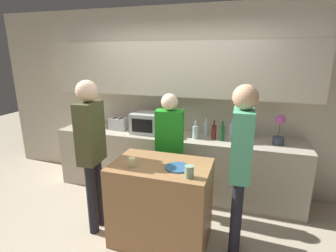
# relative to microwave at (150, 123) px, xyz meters

# --- Properties ---
(back_wall) EXTENTS (6.40, 0.40, 2.70)m
(back_wall) POSITION_rel_microwave_xyz_m (0.38, 0.27, 0.49)
(back_wall) COLOR beige
(back_wall) RESTS_ON ground_plane
(back_counter) EXTENTS (3.60, 0.62, 0.90)m
(back_counter) POSITION_rel_microwave_xyz_m (0.38, 0.00, -0.60)
(back_counter) COLOR #B7AD99
(back_counter) RESTS_ON ground_plane
(kitchen_island) EXTENTS (1.04, 0.67, 0.91)m
(kitchen_island) POSITION_rel_microwave_xyz_m (0.54, -1.09, -0.59)
(kitchen_island) COLOR #996B42
(kitchen_island) RESTS_ON ground_plane
(microwave) EXTENTS (0.52, 0.39, 0.30)m
(microwave) POSITION_rel_microwave_xyz_m (0.00, 0.00, 0.00)
(microwave) COLOR #B7BABC
(microwave) RESTS_ON back_counter
(toaster) EXTENTS (0.26, 0.16, 0.18)m
(toaster) POSITION_rel_microwave_xyz_m (-0.53, 0.00, -0.06)
(toaster) COLOR silver
(toaster) RESTS_ON back_counter
(potted_plant) EXTENTS (0.14, 0.14, 0.39)m
(potted_plant) POSITION_rel_microwave_xyz_m (1.77, 0.00, 0.05)
(potted_plant) COLOR #333D4C
(potted_plant) RESTS_ON back_counter
(bottle_0) EXTENTS (0.08, 0.08, 0.25)m
(bottle_0) POSITION_rel_microwave_xyz_m (0.70, -0.08, -0.05)
(bottle_0) COLOR silver
(bottle_0) RESTS_ON back_counter
(bottle_1) EXTENTS (0.07, 0.07, 0.27)m
(bottle_1) POSITION_rel_microwave_xyz_m (0.82, 0.07, -0.05)
(bottle_1) COLOR silver
(bottle_1) RESTS_ON back_counter
(bottle_2) EXTENTS (0.07, 0.07, 0.27)m
(bottle_2) POSITION_rel_microwave_xyz_m (0.95, -0.03, -0.05)
(bottle_2) COLOR maroon
(bottle_2) RESTS_ON back_counter
(bottle_3) EXTENTS (0.07, 0.07, 0.27)m
(bottle_3) POSITION_rel_microwave_xyz_m (1.06, -0.06, -0.05)
(bottle_3) COLOR #194723
(bottle_3) RESTS_ON back_counter
(bottle_4) EXTENTS (0.08, 0.08, 0.27)m
(bottle_4) POSITION_rel_microwave_xyz_m (1.17, 0.09, -0.05)
(bottle_4) COLOR silver
(bottle_4) RESTS_ON back_counter
(bottle_5) EXTENTS (0.07, 0.07, 0.27)m
(bottle_5) POSITION_rel_microwave_xyz_m (1.28, -0.09, -0.05)
(bottle_5) COLOR silver
(bottle_5) RESTS_ON back_counter
(bottle_6) EXTENTS (0.08, 0.08, 0.28)m
(bottle_6) POSITION_rel_microwave_xyz_m (1.41, 0.11, -0.04)
(bottle_6) COLOR #194723
(bottle_6) RESTS_ON back_counter
(plate_on_island) EXTENTS (0.26, 0.26, 0.01)m
(plate_on_island) POSITION_rel_microwave_xyz_m (0.74, -1.14, -0.12)
(plate_on_island) COLOR #2D5684
(plate_on_island) RESTS_ON kitchen_island
(cup_0) EXTENTS (0.09, 0.09, 0.12)m
(cup_0) POSITION_rel_microwave_xyz_m (0.89, -1.30, -0.07)
(cup_0) COLOR gray
(cup_0) RESTS_ON kitchen_island
(cup_1) EXTENTS (0.07, 0.07, 0.10)m
(cup_1) POSITION_rel_microwave_xyz_m (0.28, -1.25, -0.08)
(cup_1) COLOR beige
(cup_1) RESTS_ON kitchen_island
(person_left) EXTENTS (0.23, 0.35, 1.78)m
(person_left) POSITION_rel_microwave_xyz_m (1.34, -1.07, 0.02)
(person_left) COLOR black
(person_left) RESTS_ON ground_plane
(person_center) EXTENTS (0.23, 0.35, 1.77)m
(person_center) POSITION_rel_microwave_xyz_m (-0.26, -1.14, 0.02)
(person_center) COLOR black
(person_center) RESTS_ON ground_plane
(person_right) EXTENTS (0.36, 0.24, 1.57)m
(person_right) POSITION_rel_microwave_xyz_m (0.45, -0.50, -0.12)
(person_right) COLOR black
(person_right) RESTS_ON ground_plane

